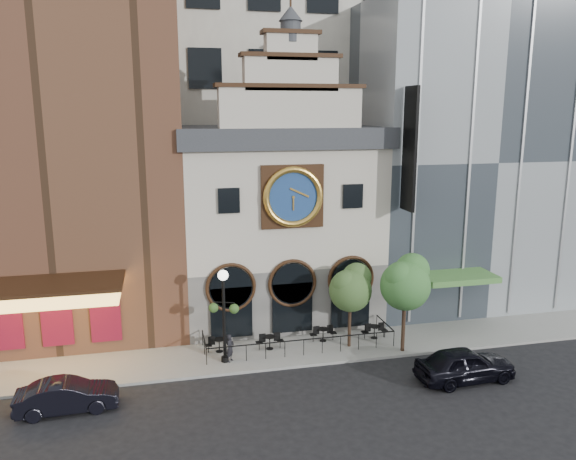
# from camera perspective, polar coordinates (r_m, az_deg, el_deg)

# --- Properties ---
(ground) EXTENTS (120.00, 120.00, 0.00)m
(ground) POSITION_cam_1_polar(r_m,az_deg,el_deg) (30.59, 2.18, -13.75)
(ground) COLOR black
(ground) RESTS_ON ground
(sidewalk) EXTENTS (44.00, 5.00, 0.15)m
(sidewalk) POSITION_cam_1_polar(r_m,az_deg,el_deg) (32.76, 1.02, -11.78)
(sidewalk) COLOR gray
(sidewalk) RESTS_ON ground
(clock_building) EXTENTS (12.60, 8.78, 18.65)m
(clock_building) POSITION_cam_1_polar(r_m,az_deg,el_deg) (35.76, -1.01, 1.39)
(clock_building) COLOR #605E5B
(clock_building) RESTS_ON ground
(theater_building) EXTENTS (14.00, 15.60, 25.00)m
(theater_building) POSITION_cam_1_polar(r_m,az_deg,el_deg) (36.95, -22.26, 10.09)
(theater_building) COLOR brown
(theater_building) RESTS_ON ground
(retail_building) EXTENTS (14.00, 14.40, 20.00)m
(retail_building) POSITION_cam_1_polar(r_m,az_deg,el_deg) (41.91, 16.11, 7.27)
(retail_building) COLOR gray
(retail_building) RESTS_ON ground
(office_tower) EXTENTS (20.00, 16.00, 40.00)m
(office_tower) POSITION_cam_1_polar(r_m,az_deg,el_deg) (47.58, -4.34, 20.13)
(office_tower) COLOR beige
(office_tower) RESTS_ON ground
(cafe_railing) EXTENTS (10.60, 2.60, 0.90)m
(cafe_railing) POSITION_cam_1_polar(r_m,az_deg,el_deg) (32.55, 1.02, -10.93)
(cafe_railing) COLOR black
(cafe_railing) RESTS_ON sidewalk
(bistro_0) EXTENTS (1.58, 0.68, 0.90)m
(bistro_0) POSITION_cam_1_polar(r_m,az_deg,el_deg) (32.00, -7.00, -11.42)
(bistro_0) COLOR black
(bistro_0) RESTS_ON sidewalk
(bistro_1) EXTENTS (1.58, 0.68, 0.90)m
(bistro_1) POSITION_cam_1_polar(r_m,az_deg,el_deg) (32.13, -1.87, -11.23)
(bistro_1) COLOR black
(bistro_1) RESTS_ON sidewalk
(bistro_2) EXTENTS (1.58, 0.68, 0.90)m
(bistro_2) POSITION_cam_1_polar(r_m,az_deg,el_deg) (33.21, 3.59, -10.44)
(bistro_2) COLOR black
(bistro_2) RESTS_ON sidewalk
(bistro_3) EXTENTS (1.58, 0.68, 0.90)m
(bistro_3) POSITION_cam_1_polar(r_m,az_deg,el_deg) (33.90, 8.77, -10.08)
(bistro_3) COLOR black
(bistro_3) RESTS_ON sidewalk
(car_right) EXTENTS (5.14, 2.26, 1.72)m
(car_right) POSITION_cam_1_polar(r_m,az_deg,el_deg) (30.20, 17.54, -12.90)
(car_right) COLOR black
(car_right) RESTS_ON ground
(car_left) EXTENTS (4.52, 1.77, 1.46)m
(car_left) POSITION_cam_1_polar(r_m,az_deg,el_deg) (28.15, -21.53, -15.41)
(car_left) COLOR black
(car_left) RESTS_ON ground
(pedestrian) EXTENTS (0.62, 0.66, 1.51)m
(pedestrian) POSITION_cam_1_polar(r_m,az_deg,el_deg) (30.73, -5.90, -11.83)
(pedestrian) COLOR black
(pedestrian) RESTS_ON sidewalk
(lamppost) EXTENTS (1.56, 0.90, 5.09)m
(lamppost) POSITION_cam_1_polar(r_m,az_deg,el_deg) (29.82, -6.55, -7.65)
(lamppost) COLOR black
(lamppost) RESTS_ON sidewalk
(tree_left) EXTENTS (2.49, 2.40, 4.80)m
(tree_left) POSITION_cam_1_polar(r_m,az_deg,el_deg) (31.66, 6.42, -5.76)
(tree_left) COLOR #382619
(tree_left) RESTS_ON sidewalk
(tree_right) EXTENTS (2.86, 2.75, 5.50)m
(tree_right) POSITION_cam_1_polar(r_m,az_deg,el_deg) (31.39, 11.90, -5.11)
(tree_right) COLOR #382619
(tree_right) RESTS_ON sidewalk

